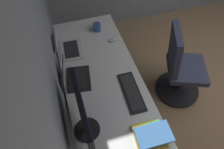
{
  "coord_description": "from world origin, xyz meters",
  "views": [
    {
      "loc": [
        -0.5,
        2.2,
        2.18
      ],
      "look_at": [
        0.38,
        1.93,
        0.95
      ],
      "focal_mm": 30.6,
      "sensor_mm": 36.0,
      "label": 1
    }
  ],
  "objects_px": {
    "drawer_pedestal": "(104,107)",
    "mouse_main": "(113,39)",
    "coffee_mug": "(97,27)",
    "keyboard_main": "(132,92)",
    "office_chair": "(180,69)",
    "book_stack_near": "(151,135)",
    "laptop_left": "(73,77)",
    "monitor_primary": "(84,115)",
    "laptop_leftmost": "(64,48)"
  },
  "relations": [
    {
      "from": "drawer_pedestal",
      "to": "laptop_leftmost",
      "type": "height_order",
      "value": "laptop_leftmost"
    },
    {
      "from": "laptop_leftmost",
      "to": "coffee_mug",
      "type": "bearing_deg",
      "value": -60.55
    },
    {
      "from": "coffee_mug",
      "to": "drawer_pedestal",
      "type": "bearing_deg",
      "value": 169.02
    },
    {
      "from": "drawer_pedestal",
      "to": "coffee_mug",
      "type": "xyz_separation_m",
      "value": [
        0.78,
        -0.15,
        0.43
      ]
    },
    {
      "from": "keyboard_main",
      "to": "mouse_main",
      "type": "bearing_deg",
      "value": -3.64
    },
    {
      "from": "monitor_primary",
      "to": "book_stack_near",
      "type": "distance_m",
      "value": 0.54
    },
    {
      "from": "monitor_primary",
      "to": "keyboard_main",
      "type": "relative_size",
      "value": 1.21
    },
    {
      "from": "coffee_mug",
      "to": "keyboard_main",
      "type": "bearing_deg",
      "value": -174.95
    },
    {
      "from": "monitor_primary",
      "to": "book_stack_near",
      "type": "bearing_deg",
      "value": -113.84
    },
    {
      "from": "laptop_leftmost",
      "to": "keyboard_main",
      "type": "bearing_deg",
      "value": -144.53
    },
    {
      "from": "book_stack_near",
      "to": "office_chair",
      "type": "relative_size",
      "value": 0.28
    },
    {
      "from": "drawer_pedestal",
      "to": "office_chair",
      "type": "height_order",
      "value": "office_chair"
    },
    {
      "from": "mouse_main",
      "to": "laptop_leftmost",
      "type": "bearing_deg",
      "value": 90.35
    },
    {
      "from": "laptop_leftmost",
      "to": "monitor_primary",
      "type": "bearing_deg",
      "value": -177.72
    },
    {
      "from": "keyboard_main",
      "to": "mouse_main",
      "type": "xyz_separation_m",
      "value": [
        0.68,
        -0.04,
        0.01
      ]
    },
    {
      "from": "mouse_main",
      "to": "coffee_mug",
      "type": "distance_m",
      "value": 0.26
    },
    {
      "from": "mouse_main",
      "to": "office_chair",
      "type": "xyz_separation_m",
      "value": [
        -0.4,
        -0.69,
        -0.29
      ]
    },
    {
      "from": "monitor_primary",
      "to": "laptop_left",
      "type": "height_order",
      "value": "monitor_primary"
    },
    {
      "from": "book_stack_near",
      "to": "coffee_mug",
      "type": "xyz_separation_m",
      "value": [
        1.32,
        0.08,
        0.0
      ]
    },
    {
      "from": "drawer_pedestal",
      "to": "book_stack_near",
      "type": "xyz_separation_m",
      "value": [
        -0.54,
        -0.23,
        0.42
      ]
    },
    {
      "from": "office_chair",
      "to": "coffee_mug",
      "type": "bearing_deg",
      "value": 52.48
    },
    {
      "from": "book_stack_near",
      "to": "coffee_mug",
      "type": "bearing_deg",
      "value": 3.3
    },
    {
      "from": "laptop_left",
      "to": "keyboard_main",
      "type": "distance_m",
      "value": 0.55
    },
    {
      "from": "coffee_mug",
      "to": "office_chair",
      "type": "relative_size",
      "value": 0.13
    },
    {
      "from": "keyboard_main",
      "to": "coffee_mug",
      "type": "bearing_deg",
      "value": 5.05
    },
    {
      "from": "book_stack_near",
      "to": "office_chair",
      "type": "distance_m",
      "value": 1.06
    },
    {
      "from": "drawer_pedestal",
      "to": "office_chair",
      "type": "xyz_separation_m",
      "value": [
        0.16,
        -0.97,
        0.11
      ]
    },
    {
      "from": "laptop_leftmost",
      "to": "laptop_left",
      "type": "relative_size",
      "value": 1.08
    },
    {
      "from": "monitor_primary",
      "to": "mouse_main",
      "type": "relative_size",
      "value": 4.94
    },
    {
      "from": "drawer_pedestal",
      "to": "mouse_main",
      "type": "xyz_separation_m",
      "value": [
        0.56,
        -0.28,
        0.4
      ]
    },
    {
      "from": "monitor_primary",
      "to": "laptop_leftmost",
      "type": "relative_size",
      "value": 1.47
    },
    {
      "from": "drawer_pedestal",
      "to": "book_stack_near",
      "type": "bearing_deg",
      "value": -157.1
    },
    {
      "from": "keyboard_main",
      "to": "mouse_main",
      "type": "distance_m",
      "value": 0.68
    },
    {
      "from": "laptop_leftmost",
      "to": "keyboard_main",
      "type": "xyz_separation_m",
      "value": [
        -0.68,
        -0.48,
        -0.04
      ]
    },
    {
      "from": "mouse_main",
      "to": "coffee_mug",
      "type": "relative_size",
      "value": 0.81
    },
    {
      "from": "mouse_main",
      "to": "coffee_mug",
      "type": "xyz_separation_m",
      "value": [
        0.22,
        0.12,
        0.03
      ]
    },
    {
      "from": "laptop_left",
      "to": "coffee_mug",
      "type": "bearing_deg",
      "value": -32.05
    },
    {
      "from": "keyboard_main",
      "to": "coffee_mug",
      "type": "xyz_separation_m",
      "value": [
        0.91,
        0.08,
        0.03
      ]
    },
    {
      "from": "mouse_main",
      "to": "coffee_mug",
      "type": "bearing_deg",
      "value": 28.81
    },
    {
      "from": "laptop_left",
      "to": "book_stack_near",
      "type": "relative_size",
      "value": 1.16
    },
    {
      "from": "book_stack_near",
      "to": "mouse_main",
      "type": "bearing_deg",
      "value": -2.48
    },
    {
      "from": "laptop_left",
      "to": "keyboard_main",
      "type": "height_order",
      "value": "laptop_left"
    },
    {
      "from": "mouse_main",
      "to": "book_stack_near",
      "type": "distance_m",
      "value": 1.1
    },
    {
      "from": "laptop_leftmost",
      "to": "mouse_main",
      "type": "height_order",
      "value": "laptop_leftmost"
    },
    {
      "from": "laptop_left",
      "to": "mouse_main",
      "type": "height_order",
      "value": "laptop_left"
    },
    {
      "from": "monitor_primary",
      "to": "office_chair",
      "type": "relative_size",
      "value": 0.53
    },
    {
      "from": "monitor_primary",
      "to": "office_chair",
      "type": "bearing_deg",
      "value": -67.05
    },
    {
      "from": "mouse_main",
      "to": "book_stack_near",
      "type": "relative_size",
      "value": 0.38
    },
    {
      "from": "laptop_leftmost",
      "to": "laptop_left",
      "type": "bearing_deg",
      "value": -177.54
    },
    {
      "from": "laptop_left",
      "to": "monitor_primary",
      "type": "bearing_deg",
      "value": -177.87
    }
  ]
}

